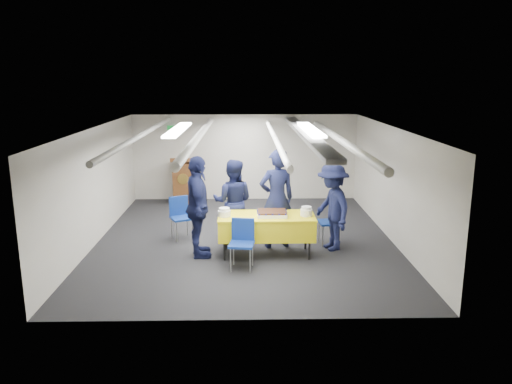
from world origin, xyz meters
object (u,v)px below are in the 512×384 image
at_px(chair_left, 180,213).
at_px(sailor_a, 277,199).
at_px(podium, 184,180).
at_px(chair_near, 242,238).
at_px(sailor_b, 233,202).
at_px(sheet_cake, 272,213).
at_px(serving_table, 266,226).
at_px(sailor_c, 198,207).
at_px(sailor_d, 332,207).
at_px(chair_right, 334,218).

distance_m(chair_left, sailor_a, 2.09).
relative_size(podium, chair_near, 1.44).
bearing_deg(podium, sailor_b, -67.06).
bearing_deg(sailor_b, sheet_cake, 140.99).
height_order(chair_near, chair_left, same).
distance_m(serving_table, sailor_c, 1.32).
bearing_deg(chair_near, sailor_c, 145.43).
bearing_deg(sailor_c, sheet_cake, -96.10).
height_order(podium, sailor_c, sailor_c).
xyz_separation_m(chair_left, sailor_c, (0.47, -1.11, 0.42)).
bearing_deg(sailor_d, chair_left, -120.61).
bearing_deg(sailor_b, chair_right, -177.04).
relative_size(chair_right, sailor_d, 0.51).
distance_m(serving_table, sailor_d, 1.34).
relative_size(podium, chair_right, 1.44).
xyz_separation_m(sailor_b, sailor_c, (-0.62, -0.81, 0.10)).
bearing_deg(chair_left, sailor_c, -66.85).
bearing_deg(chair_right, chair_near, -146.22).
distance_m(chair_left, sailor_d, 3.12).
distance_m(podium, sailor_c, 4.10).
height_order(sailor_b, sailor_c, sailor_c).
relative_size(chair_right, chair_left, 1.00).
xyz_separation_m(serving_table, chair_near, (-0.45, -0.63, -0.03)).
bearing_deg(sailor_a, chair_near, 42.04).
xyz_separation_m(sheet_cake, podium, (-2.10, 3.99, -0.20)).
bearing_deg(sailor_c, podium, 2.93).
relative_size(serving_table, sailor_d, 1.06).
xyz_separation_m(sheet_cake, chair_right, (1.27, 0.62, -0.29)).
xyz_separation_m(podium, chair_right, (3.37, -3.37, -0.08)).
relative_size(sheet_cake, sailor_b, 0.33).
distance_m(serving_table, chair_left, 2.02).
distance_m(chair_right, sailor_b, 2.04).
xyz_separation_m(chair_near, sailor_c, (-0.81, 0.56, 0.42)).
distance_m(chair_left, sailor_b, 1.18).
height_order(chair_near, chair_right, same).
bearing_deg(sheet_cake, chair_right, 26.13).
bearing_deg(podium, chair_left, -84.80).
xyz_separation_m(sheet_cake, sailor_a, (0.12, 0.49, 0.16)).
xyz_separation_m(chair_near, chair_left, (-1.29, 1.67, 0.00)).
bearing_deg(sailor_c, chair_near, -132.03).
height_order(chair_left, sailor_b, sailor_b).
height_order(podium, sailor_d, sailor_d).
bearing_deg(podium, serving_table, -63.15).
xyz_separation_m(sailor_b, sailor_d, (1.91, -0.45, -0.00)).
bearing_deg(sailor_b, chair_near, 105.23).
xyz_separation_m(podium, sailor_b, (1.36, -3.21, 0.24)).
height_order(serving_table, chair_near, chair_near).
relative_size(chair_near, sailor_d, 0.51).
bearing_deg(sailor_a, sailor_b, -34.61).
bearing_deg(serving_table, chair_right, 23.26).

